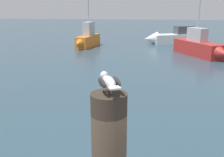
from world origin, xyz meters
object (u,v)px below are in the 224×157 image
object	(u,v)px
mooring_post	(109,149)
seagull	(109,82)
boat_orange	(87,39)
boat_red	(201,47)
boat_white	(171,37)

from	to	relation	value
mooring_post	seagull	xyz separation A→B (m)	(-0.00, 0.01, 0.56)
boat_orange	boat_red	xyz separation A→B (m)	(8.19, -3.25, -0.05)
boat_red	boat_orange	bearing A→B (deg)	158.37
mooring_post	boat_white	distance (m)	22.30
mooring_post	boat_orange	xyz separation A→B (m)	(-3.83, 19.11, -1.54)
seagull	mooring_post	bearing A→B (deg)	-67.72
boat_white	boat_red	world-z (taller)	boat_red
boat_red	mooring_post	bearing A→B (deg)	-105.37
mooring_post	boat_orange	distance (m)	19.55
mooring_post	seagull	size ratio (longest dim) A/B	2.48
boat_orange	boat_red	bearing A→B (deg)	-21.63
seagull	boat_red	bearing A→B (deg)	74.62
boat_white	boat_orange	bearing A→B (deg)	-157.53
mooring_post	boat_orange	size ratio (longest dim) A/B	0.23
boat_red	boat_white	bearing A→B (deg)	100.98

